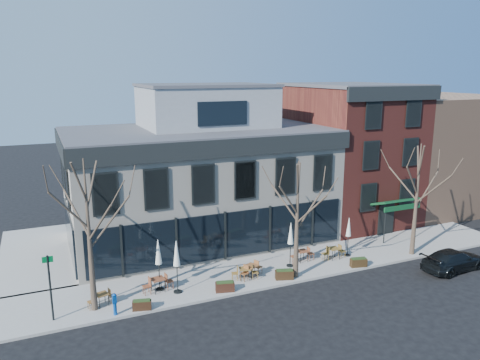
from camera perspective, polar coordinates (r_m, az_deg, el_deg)
name	(u,v)px	position (r m, az deg, el deg)	size (l,w,h in m)	color
ground	(225,263)	(30.81, -1.86, -10.07)	(120.00, 120.00, 0.00)	black
sidewalk_front	(285,266)	(30.28, 5.49, -10.40)	(33.50, 4.70, 0.15)	gray
sidewalk_side	(36,256)	(34.53, -23.64, -8.46)	(4.50, 12.00, 0.15)	gray
corner_building	(199,176)	(33.93, -4.97, 0.47)	(18.39, 10.39, 11.10)	beige
red_brick_building	(348,152)	(39.63, 13.07, 3.36)	(8.20, 11.78, 11.18)	maroon
bg_building	(430,150)	(47.03, 22.16, 3.44)	(12.00, 12.00, 10.00)	#8C664C
tree_corner	(89,234)	(24.52, -17.90, -6.29)	(3.93, 3.98, 7.92)	#382B21
tree_mid	(297,218)	(27.43, 7.00, -4.67)	(3.50, 3.55, 7.04)	#382B21
tree_right	(417,198)	(32.73, 20.75, -2.09)	(3.72, 3.77, 7.48)	#382B21
sign_pole	(50,284)	(24.96, -22.15, -11.67)	(0.50, 0.10, 3.40)	black
parked_sedan	(453,260)	(32.41, 24.58, -8.86)	(1.84, 4.52, 1.31)	black
call_box	(115,303)	(25.04, -15.03, -14.31)	(0.24, 0.24, 1.20)	#0C469F
cafe_set_0	(102,298)	(26.20, -16.47, -13.64)	(1.59, 0.76, 0.81)	brown
cafe_set_1	(158,283)	(27.00, -9.96, -12.30)	(1.81, 0.80, 0.94)	brown
cafe_set_2	(245,272)	(28.03, 0.59, -11.20)	(1.65, 0.82, 0.85)	brown
cafe_set_3	(251,270)	(28.30, 1.39, -10.88)	(1.75, 1.10, 0.91)	brown
cafe_set_4	(302,255)	(30.75, 7.59, -9.00)	(1.68, 0.68, 0.89)	brown
cafe_set_5	(334,252)	(31.49, 11.36, -8.60)	(1.70, 0.70, 0.90)	brown
umbrella_0	(158,255)	(26.51, -9.92, -8.97)	(0.48, 0.48, 2.97)	black
umbrella_1	(177,256)	(26.06, -7.74, -9.18)	(0.49, 0.49, 3.04)	black
umbrella_3	(291,236)	(29.38, 6.20, -6.78)	(0.46, 0.46, 2.86)	black
umbrella_4	(349,229)	(31.71, 13.11, -5.87)	(0.42, 0.42, 2.62)	black
planter_0	(142,305)	(25.39, -11.87, -14.66)	(1.02, 0.61, 0.53)	black
planter_1	(225,286)	(26.70, -1.85, -12.84)	(1.12, 0.67, 0.59)	black
planter_2	(284,274)	(28.25, 5.43, -11.38)	(1.14, 0.73, 0.59)	black
planter_3	(359,262)	(30.70, 14.25, -9.69)	(1.09, 0.63, 0.58)	black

